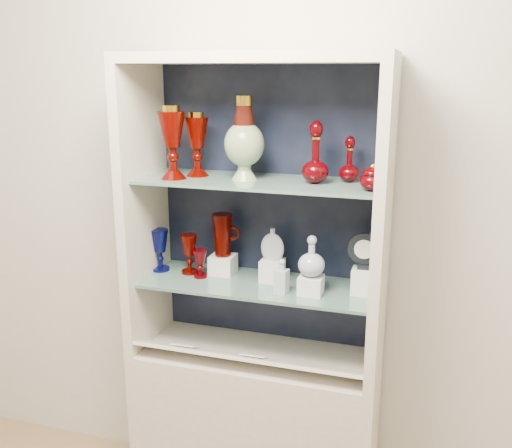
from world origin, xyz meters
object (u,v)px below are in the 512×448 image
(cameo_medallion, at_px, (364,250))
(enamel_urn, at_px, (244,138))
(ruby_pitcher, at_px, (222,235))
(pedestal_lamp_left, at_px, (197,144))
(ruby_goblet_tall, at_px, (189,254))
(pedestal_lamp_right, at_px, (172,142))
(lidded_bowl, at_px, (372,177))
(ruby_goblet_small, at_px, (200,264))
(flat_flask, at_px, (272,244))
(ruby_decanter_b, at_px, (350,158))
(clear_square_bottle, at_px, (282,276))
(clear_round_decanter, at_px, (312,257))
(cobalt_goblet, at_px, (160,250))
(ruby_decanter_a, at_px, (316,148))

(cameo_medallion, bearing_deg, enamel_urn, 177.63)
(enamel_urn, xyz_separation_m, ruby_pitcher, (-0.12, 0.07, -0.41))
(pedestal_lamp_left, xyz_separation_m, ruby_goblet_tall, (-0.05, 0.01, -0.46))
(pedestal_lamp_right, bearing_deg, lidded_bowl, -0.54)
(lidded_bowl, height_order, ruby_goblet_tall, lidded_bowl)
(ruby_goblet_small, distance_m, flat_flask, 0.31)
(ruby_decanter_b, bearing_deg, clear_square_bottle, -146.68)
(enamel_urn, xyz_separation_m, cameo_medallion, (0.47, 0.02, -0.41))
(clear_round_decanter, bearing_deg, enamel_urn, 171.01)
(pedestal_lamp_left, distance_m, ruby_goblet_tall, 0.46)
(ruby_decanter_b, height_order, ruby_goblet_small, ruby_decanter_b)
(pedestal_lamp_left, bearing_deg, cameo_medallion, -0.54)
(ruby_decanter_b, bearing_deg, ruby_goblet_small, -173.01)
(ruby_goblet_small, bearing_deg, ruby_pitcher, 43.31)
(ruby_pitcher, relative_size, clear_square_bottle, 1.28)
(ruby_goblet_small, distance_m, cameo_medallion, 0.67)
(ruby_goblet_small, relative_size, flat_flask, 0.87)
(enamel_urn, distance_m, lidded_bowl, 0.51)
(ruby_goblet_small, bearing_deg, enamel_urn, 0.72)
(cobalt_goblet, height_order, ruby_pitcher, ruby_pitcher)
(clear_round_decanter, bearing_deg, flat_flask, 153.79)
(pedestal_lamp_right, xyz_separation_m, ruby_decanter_b, (0.66, 0.13, -0.05))
(ruby_decanter_b, bearing_deg, ruby_decanter_a, -151.41)
(cobalt_goblet, relative_size, ruby_pitcher, 1.01)
(ruby_pitcher, height_order, flat_flask, ruby_pitcher)
(ruby_decanter_a, distance_m, flat_flask, 0.43)
(flat_flask, height_order, cameo_medallion, cameo_medallion)
(clear_square_bottle, bearing_deg, ruby_decanter_b, 33.32)
(pedestal_lamp_left, distance_m, enamel_urn, 0.21)
(clear_square_bottle, bearing_deg, pedestal_lamp_left, 165.67)
(ruby_decanter_a, xyz_separation_m, cameo_medallion, (0.19, 0.01, -0.38))
(cobalt_goblet, bearing_deg, pedestal_lamp_left, -1.75)
(ruby_pitcher, distance_m, cameo_medallion, 0.59)
(ruby_decanter_b, relative_size, clear_square_bottle, 1.32)
(ruby_decanter_b, xyz_separation_m, ruby_goblet_tall, (-0.65, -0.04, -0.43))
(ruby_decanter_b, xyz_separation_m, clear_square_bottle, (-0.22, -0.14, -0.44))
(enamel_urn, height_order, ruby_goblet_tall, enamel_urn)
(pedestal_lamp_left, distance_m, clear_square_bottle, 0.61)
(lidded_bowl, bearing_deg, clear_square_bottle, -179.16)
(enamel_urn, bearing_deg, cobalt_goblet, 176.00)
(ruby_pitcher, distance_m, flat_flask, 0.22)
(ruby_decanter_b, height_order, cameo_medallion, ruby_decanter_b)
(pedestal_lamp_right, xyz_separation_m, cobalt_goblet, (-0.12, 0.09, -0.47))
(ruby_goblet_tall, height_order, ruby_goblet_small, ruby_goblet_tall)
(pedestal_lamp_right, relative_size, ruby_decanter_b, 1.53)
(ruby_pitcher, bearing_deg, ruby_goblet_tall, -177.34)
(pedestal_lamp_left, xyz_separation_m, clear_round_decanter, (0.48, -0.07, -0.40))
(lidded_bowl, distance_m, ruby_pitcher, 0.69)
(pedestal_lamp_left, xyz_separation_m, enamel_urn, (0.20, -0.02, 0.03))
(clear_round_decanter, bearing_deg, cobalt_goblet, 173.90)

